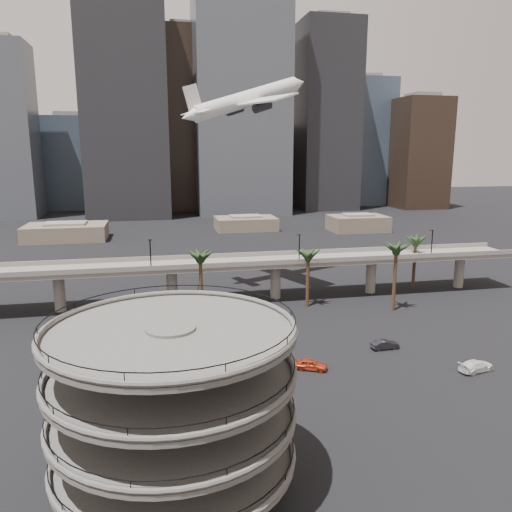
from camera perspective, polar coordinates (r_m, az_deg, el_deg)
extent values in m
plane|color=black|center=(57.17, 4.83, -21.26)|extent=(700.00, 700.00, 0.00)
cylinder|color=#524F4D|center=(47.82, -9.38, -17.34)|extent=(4.40, 4.40, 16.50)
cylinder|color=#524F4D|center=(50.01, -9.20, -21.57)|extent=(22.00, 22.00, 0.45)
torus|color=#524F4D|center=(49.75, -9.22, -21.12)|extent=(22.20, 22.20, 0.50)
torus|color=black|center=(49.32, -9.26, -20.34)|extent=(21.80, 21.80, 0.10)
cylinder|color=#524F4D|center=(47.93, -9.37, -17.58)|extent=(22.00, 22.00, 0.45)
torus|color=#524F4D|center=(47.70, -9.39, -17.08)|extent=(22.20, 22.20, 0.50)
torus|color=black|center=(47.32, -9.43, -16.23)|extent=(21.80, 21.80, 0.10)
cylinder|color=#524F4D|center=(46.10, -9.54, -13.25)|extent=(22.00, 22.00, 0.45)
torus|color=#524F4D|center=(45.90, -9.56, -12.71)|extent=(22.20, 22.20, 0.50)
torus|color=black|center=(45.57, -9.60, -11.79)|extent=(21.80, 21.80, 0.10)
cylinder|color=#524F4D|center=(44.55, -9.72, -8.58)|extent=(22.00, 22.00, 0.45)
torus|color=#524F4D|center=(44.39, -9.74, -8.01)|extent=(22.20, 22.20, 0.50)
torus|color=black|center=(44.13, -9.78, -7.03)|extent=(21.80, 21.80, 0.10)
cube|color=slate|center=(104.35, -3.62, -0.94)|extent=(130.00, 9.00, 0.90)
cube|color=slate|center=(99.81, -3.26, -1.01)|extent=(130.00, 0.30, 1.00)
cube|color=slate|center=(108.51, -3.96, 0.04)|extent=(130.00, 0.30, 1.00)
cylinder|color=slate|center=(106.15, -21.56, -3.89)|extent=(2.20, 2.20, 8.00)
cylinder|color=slate|center=(104.48, -9.58, -3.45)|extent=(2.20, 2.20, 8.00)
cylinder|color=slate|center=(107.38, 2.24, -2.87)|extent=(2.20, 2.20, 8.00)
cylinder|color=slate|center=(114.52, 13.00, -2.23)|extent=(2.20, 2.20, 8.00)
cylinder|color=slate|center=(125.16, 22.21, -1.62)|extent=(2.20, 2.20, 8.00)
cylinder|color=black|center=(98.76, -11.97, 0.15)|extent=(0.24, 0.24, 6.00)
cylinder|color=black|center=(102.92, 4.97, 0.84)|extent=(0.24, 0.24, 6.00)
cylinder|color=black|center=(115.03, 19.45, 1.38)|extent=(0.24, 0.24, 6.00)
cylinder|color=#4A311F|center=(93.57, -6.30, -3.73)|extent=(0.70, 0.70, 12.15)
ellipsoid|color=#1C3216|center=(92.04, -6.39, 0.15)|extent=(4.40, 4.40, 2.00)
cylinder|color=#4A311F|center=(101.78, 5.93, -2.83)|extent=(0.70, 0.70, 10.80)
ellipsoid|color=#1C3216|center=(100.46, 6.00, 0.37)|extent=(4.40, 4.40, 2.00)
cylinder|color=#4A311F|center=(102.18, 15.56, -2.63)|extent=(0.70, 0.70, 12.60)
ellipsoid|color=#1C3216|center=(100.75, 15.77, 1.06)|extent=(4.40, 4.40, 2.00)
cylinder|color=#4A311F|center=(119.90, 17.63, -0.96)|extent=(0.70, 0.70, 11.25)
ellipsoid|color=#1C3216|center=(118.75, 17.81, 1.88)|extent=(4.40, 4.40, 2.00)
cube|color=brown|center=(190.47, -20.87, 2.57)|extent=(28.00, 18.00, 5.50)
cube|color=slate|center=(190.03, -20.94, 3.51)|extent=(14.00, 9.00, 0.80)
cube|color=brown|center=(201.10, -1.19, 3.74)|extent=(24.00, 16.00, 5.00)
cube|color=slate|center=(200.71, -1.19, 4.56)|extent=(12.00, 8.00, 0.80)
cube|color=brown|center=(202.00, 11.55, 3.68)|extent=(22.00, 15.00, 6.00)
cube|color=slate|center=(201.55, 11.59, 4.64)|extent=(11.00, 7.50, 0.80)
cube|color=#484C55|center=(264.27, -26.76, 12.55)|extent=(26.00, 24.00, 79.33)
cube|color=#384758|center=(293.71, -19.95, 9.93)|extent=(30.00, 30.00, 48.82)
cube|color=slate|center=(294.23, -20.32, 14.91)|extent=(16.50, 16.50, 2.40)
cube|color=black|center=(247.23, -14.80, 17.32)|extent=(38.00, 30.00, 111.87)
cube|color=black|center=(271.80, -7.86, 14.92)|extent=(28.00, 26.00, 91.53)
cube|color=slate|center=(278.28, -8.16, 24.62)|extent=(15.40, 14.30, 2.40)
cube|color=#484C55|center=(256.31, -1.75, 18.63)|extent=(45.00, 32.00, 122.04)
cube|color=#827559|center=(294.13, 1.98, 10.03)|extent=(24.00, 24.00, 42.71)
cube|color=slate|center=(294.23, 2.02, 14.43)|extent=(13.20, 13.20, 2.40)
cube|color=black|center=(277.03, 8.09, 15.38)|extent=(30.00, 28.00, 96.61)
cube|color=slate|center=(284.39, 8.41, 25.39)|extent=(16.50, 15.40, 2.40)
cube|color=#384758|center=(304.96, 11.63, 12.55)|extent=(34.00, 30.00, 71.19)
cube|color=slate|center=(307.68, 11.94, 19.41)|extent=(18.70, 16.50, 2.40)
cube|color=black|center=(293.51, 18.11, 11.05)|extent=(26.00, 26.00, 58.99)
cube|color=slate|center=(294.92, 18.51, 17.01)|extent=(14.30, 14.30, 2.40)
cube|color=#827559|center=(307.65, -5.72, 9.69)|extent=(22.00, 22.00, 38.65)
cube|color=slate|center=(307.54, -5.80, 13.51)|extent=(12.10, 12.10, 2.40)
cylinder|color=silver|center=(115.22, -0.98, 17.53)|extent=(26.53, 14.27, 11.21)
cone|color=silver|center=(124.50, 4.90, 19.08)|extent=(5.37, 4.97, 4.37)
cone|color=silver|center=(107.31, -7.67, 15.52)|extent=(5.11, 4.57, 4.00)
cube|color=silver|center=(114.70, -1.31, 17.13)|extent=(17.58, 29.53, 2.14)
cube|color=silver|center=(108.22, -6.82, 16.01)|extent=(6.09, 9.95, 0.91)
cube|color=silver|center=(108.07, -7.24, 17.41)|extent=(4.31, 2.15, 6.08)
cylinder|color=#242328|center=(119.58, -2.47, 16.34)|extent=(4.93, 3.62, 3.06)
cylinder|color=#242328|center=(110.68, 0.72, 16.71)|extent=(4.93, 3.62, 3.06)
imported|color=#B13419|center=(74.62, 6.30, -12.21)|extent=(5.12, 3.73, 1.62)
imported|color=black|center=(83.91, 14.52, -9.77)|extent=(4.60, 1.79, 1.49)
imported|color=white|center=(80.32, 23.86, -11.40)|extent=(5.99, 3.58, 1.63)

